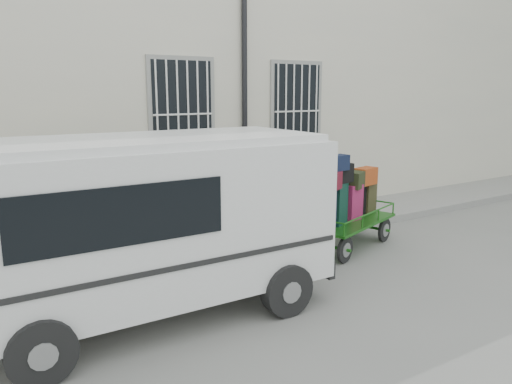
{
  "coord_description": "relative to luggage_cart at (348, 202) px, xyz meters",
  "views": [
    {
      "loc": [
        -4.39,
        -5.76,
        2.79
      ],
      "look_at": [
        -0.02,
        1.0,
        1.16
      ],
      "focal_mm": 35.0,
      "sensor_mm": 36.0,
      "label": 1
    }
  ],
  "objects": [
    {
      "name": "ground",
      "position": [
        -1.68,
        -0.61,
        -0.86
      ],
      "size": [
        80.0,
        80.0,
        0.0
      ],
      "primitive_type": "plane",
      "color": "slate",
      "rests_on": "ground"
    },
    {
      "name": "building",
      "position": [
        -1.68,
        4.88,
        2.14
      ],
      "size": [
        24.0,
        5.15,
        6.0
      ],
      "color": "beige",
      "rests_on": "ground"
    },
    {
      "name": "sidewalk",
      "position": [
        -1.68,
        1.59,
        -0.78
      ],
      "size": [
        24.0,
        1.7,
        0.15
      ],
      "primitive_type": "cube",
      "color": "gray",
      "rests_on": "ground"
    },
    {
      "name": "luggage_cart",
      "position": [
        0.0,
        0.0,
        0.0
      ],
      "size": [
        2.36,
        1.48,
        1.74
      ],
      "rotation": [
        0.0,
        0.0,
        0.32
      ],
      "color": "black",
      "rests_on": "ground"
    },
    {
      "name": "van",
      "position": [
        -3.98,
        -0.69,
        0.44
      ],
      "size": [
        4.52,
        2.11,
        2.26
      ],
      "rotation": [
        0.0,
        0.0,
        -0.02
      ],
      "color": "silver",
      "rests_on": "ground"
    }
  ]
}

